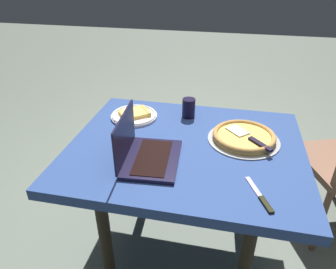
{
  "coord_description": "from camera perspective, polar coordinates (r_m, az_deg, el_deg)",
  "views": [
    {
      "loc": [
        -0.17,
        1.23,
        1.51
      ],
      "look_at": [
        0.08,
        0.06,
        0.81
      ],
      "focal_mm": 32.96,
      "sensor_mm": 36.0,
      "label": 1
    }
  ],
  "objects": [
    {
      "name": "drink_cup",
      "position": [
        1.7,
        3.84,
        4.96
      ],
      "size": [
        0.07,
        0.07,
        0.11
      ],
      "color": "black",
      "rests_on": "dining_table"
    },
    {
      "name": "pizza_plate",
      "position": [
        1.72,
        -6.24,
        3.62
      ],
      "size": [
        0.26,
        0.26,
        0.04
      ],
      "color": "white",
      "rests_on": "dining_table"
    },
    {
      "name": "ground_plane",
      "position": [
        1.95,
        2.68,
        -20.44
      ],
      "size": [
        12.0,
        12.0,
        0.0
      ],
      "primitive_type": "plane",
      "color": "#5E685C"
    },
    {
      "name": "table_knife",
      "position": [
        1.21,
        16.87,
        -11.11
      ],
      "size": [
        0.1,
        0.2,
        0.01
      ],
      "color": "silver",
      "rests_on": "dining_table"
    },
    {
      "name": "pizza_tray",
      "position": [
        1.53,
        13.87,
        -0.41
      ],
      "size": [
        0.35,
        0.35,
        0.04
      ],
      "color": "#959598",
      "rests_on": "dining_table"
    },
    {
      "name": "laptop",
      "position": [
        1.34,
        -4.46,
        -3.19
      ],
      "size": [
        0.26,
        0.33,
        0.22
      ],
      "color": "black",
      "rests_on": "dining_table"
    },
    {
      "name": "dining_table",
      "position": [
        1.51,
        3.26,
        -4.56
      ],
      "size": [
        1.1,
        0.9,
        0.73
      ],
      "color": "navy",
      "rests_on": "ground_plane"
    }
  ]
}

